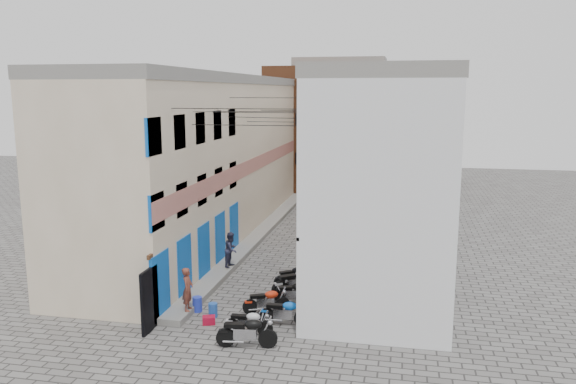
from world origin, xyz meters
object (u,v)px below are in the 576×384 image
Objects in this scene: motorcycle_d at (266,300)px; water_jug_far at (197,304)px; motorcycle_a at (247,330)px; water_jug_near at (213,310)px; person_b at (231,249)px; motorcycle_g at (293,275)px; motorcycle_e at (293,292)px; motorcycle_b at (248,321)px; motorcycle_c at (284,311)px; red_crate at (209,320)px; motorcycle_f at (297,280)px; person_a at (188,289)px.

motorcycle_d reaches higher than water_jug_far.
water_jug_near is (-1.88, 2.15, -0.32)m from motorcycle_a.
motorcycle_a is 1.24× the size of person_b.
water_jug_near is (-2.24, -3.75, -0.24)m from motorcycle_g.
person_b is (-3.54, 3.42, 0.51)m from motorcycle_e.
water_jug_far is at bearing -141.94° from motorcycle_a.
motorcycle_b is 0.99× the size of motorcycle_g.
water_jug_far is at bearing -101.89° from motorcycle_c.
person_b reaches higher than red_crate.
motorcycle_a is 3.93m from motorcycle_e.
motorcycle_f is (0.76, 2.05, 0.11)m from motorcycle_d.
person_a is 0.94m from water_jug_far.
motorcycle_d reaches higher than red_crate.
motorcycle_g is at bearing 48.74° from water_jug_far.
red_crate is at bearing -67.18° from motorcycle_e.
person_b is at bearing -6.05° from person_a.
person_a is (-3.47, -2.95, 0.42)m from motorcycle_f.
motorcycle_b is at bearing -36.82° from water_jug_near.
motorcycle_b is 4.15m from motorcycle_f.
motorcycle_e is 0.86× the size of motorcycle_f.
person_a is (-2.72, -0.90, 0.53)m from motorcycle_d.
water_jug_far is (-2.57, -0.38, -0.23)m from motorcycle_d.
person_b reaches higher than motorcycle_e.
red_crate is (-2.52, -3.42, -0.49)m from motorcycle_f.
motorcycle_f is 1.26× the size of motorcycle_g.
motorcycle_f is 4.13m from water_jug_far.
motorcycle_e is at bearing -22.80° from motorcycle_g.
person_b is at bearing -153.21° from motorcycle_e.
motorcycle_a is at bearing -37.69° from motorcycle_g.
person_a is at bearing -106.11° from water_jug_far.
motorcycle_b is at bearing -33.74° from water_jug_far.
person_b is 5.25m from water_jug_near.
motorcycle_g reaches higher than water_jug_far.
motorcycle_a is 4.99m from motorcycle_f.
person_b is (-3.47, 2.33, 0.42)m from motorcycle_f.
person_b is at bearing -171.14° from motorcycle_d.
motorcycle_b is at bearing -26.91° from motorcycle_d.
person_a is at bearing -169.70° from water_jug_near.
water_jug_near is at bearing -25.82° from water_jug_far.
motorcycle_b is 0.78× the size of motorcycle_f.
person_a is (-3.13, -3.91, 0.55)m from motorcycle_g.
person_a reaches higher than motorcycle_c.
motorcycle_e is 2.09m from motorcycle_g.
motorcycle_c reaches higher than motorcycle_g.
motorcycle_e is at bearing 161.04° from motorcycle_b.
person_b is 2.83× the size of water_jug_far.
motorcycle_c is 3.26× the size of water_jug_far.
red_crate is (0.95, -5.76, -0.91)m from person_b.
motorcycle_f is at bearing 166.65° from motorcycle_b.
motorcycle_d reaches higher than motorcycle_b.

